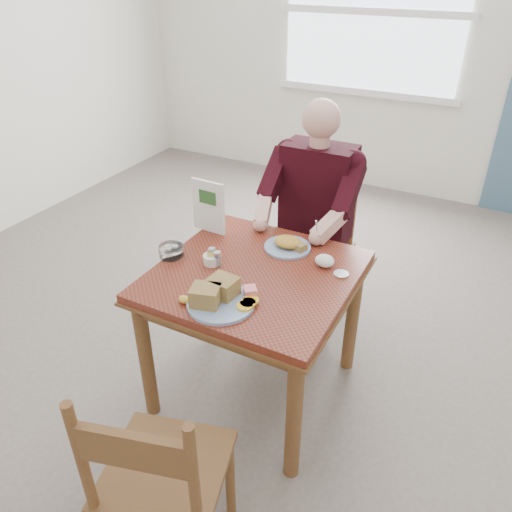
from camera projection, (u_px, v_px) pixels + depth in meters
The scene contains 16 objects.
floor at pixel (255, 386), 2.73m from camera, with size 6.00×6.00×0.00m, color #645751.
wall_back at pixel (417, 39), 4.28m from camera, with size 5.50×5.50×0.00m, color white.
lemon_wedge at pixel (185, 300), 2.13m from camera, with size 0.06×0.04×0.03m, color gold.
napkin at pixel (325, 261), 2.37m from camera, with size 0.09×0.08×0.06m, color white.
metal_dish at pixel (341, 274), 2.32m from camera, with size 0.07×0.07×0.01m, color silver.
window at pixel (373, 11), 4.31m from camera, with size 1.72×0.04×1.42m.
table at pixel (255, 291), 2.40m from camera, with size 0.92×0.92×0.75m.
chair_far at pixel (315, 246), 3.09m from camera, with size 0.42×0.42×0.95m.
chair_near at pixel (161, 479), 1.72m from camera, with size 0.52×0.52×0.95m.
diner at pixel (312, 203), 2.85m from camera, with size 0.53×0.56×1.39m.
near_plate at pixel (219, 296), 2.11m from camera, with size 0.33×0.33×0.10m.
far_plate at pixel (288, 244), 2.51m from camera, with size 0.30×0.30×0.06m.
caddy at pixel (212, 259), 2.39m from camera, with size 0.09×0.09×0.06m.
shakers at pixel (215, 257), 2.38m from camera, with size 0.09×0.06×0.08m.
creamer at pixel (171, 251), 2.45m from camera, with size 0.13×0.13×0.06m.
menu at pixel (208, 206), 2.61m from camera, with size 0.20×0.03×0.29m.
Camera 1 is at (0.92, -1.74, 2.03)m, focal length 35.00 mm.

